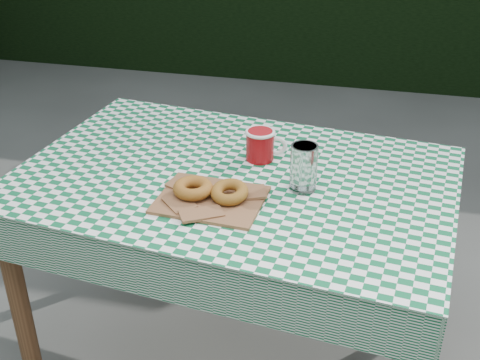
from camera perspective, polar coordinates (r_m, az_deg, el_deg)
name	(u,v)px	position (r m, az deg, el deg)	size (l,w,h in m)	color
ground	(236,350)	(2.32, -0.37, -15.56)	(60.00, 60.00, 0.00)	#4D4D49
table	(234,277)	(2.03, -0.53, -9.00)	(1.26, 0.84, 0.75)	brown
tablecloth	(234,176)	(1.82, -0.58, 0.40)	(1.28, 0.86, 0.01)	#0E5A33
paper_bag	(211,199)	(1.69, -2.76, -1.76)	(0.29, 0.23, 0.02)	brown
bagel_front	(193,188)	(1.69, -4.42, -0.76)	(0.11, 0.11, 0.03)	#9C5720
bagel_back	(229,192)	(1.67, -1.00, -1.13)	(0.10, 0.10, 0.03)	brown
coffee_mug	(260,145)	(1.89, 1.88, 3.27)	(0.17, 0.17, 0.10)	maroon
drinking_glass	(304,168)	(1.72, 5.96, 1.13)	(0.08, 0.08, 0.14)	white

